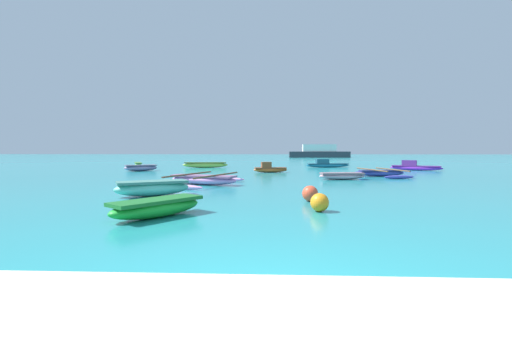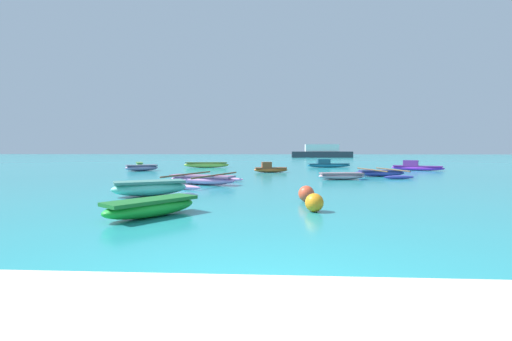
# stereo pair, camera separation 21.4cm
# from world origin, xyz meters

# --- Properties ---
(ground_plane) EXTENTS (240.00, 240.00, 0.00)m
(ground_plane) POSITION_xyz_m (0.00, 0.00, 0.00)
(ground_plane) COLOR teal
(moored_boat_0) EXTENTS (3.42, 4.51, 0.47)m
(moored_boat_0) POSITION_xyz_m (-2.89, 11.91, 0.22)
(moored_boat_0) COLOR #E390D7
(moored_boat_0) RESTS_ON ground_plane
(moored_boat_1) EXTENTS (3.96, 1.35, 0.73)m
(moored_boat_1) POSITION_xyz_m (4.85, 27.06, 0.26)
(moored_boat_1) COLOR teal
(moored_boat_1) RESTS_ON ground_plane
(moored_boat_2) EXTENTS (2.39, 0.98, 0.35)m
(moored_boat_2) POSITION_xyz_m (3.63, 14.76, 0.20)
(moored_boat_2) COLOR #D59DB0
(moored_boat_2) RESTS_ON ground_plane
(moored_boat_3) EXTENTS (1.63, 2.82, 0.49)m
(moored_boat_3) POSITION_xyz_m (-10.93, 24.98, 0.27)
(moored_boat_3) COLOR #6DC84D
(moored_boat_3) RESTS_ON ground_plane
(moored_boat_4) EXTENTS (3.83, 0.97, 0.48)m
(moored_boat_4) POSITION_xyz_m (-5.53, 26.00, 0.26)
(moored_boat_4) COLOR #B4C94E
(moored_boat_4) RESTS_ON ground_plane
(moored_boat_5) EXTENTS (2.35, 0.96, 0.71)m
(moored_boat_5) POSITION_xyz_m (-0.05, 20.17, 0.25)
(moored_boat_5) COLOR orange
(moored_boat_5) RESTS_ON ground_plane
(moored_boat_6) EXTENTS (1.95, 2.24, 0.40)m
(moored_boat_6) POSITION_xyz_m (-2.50, 4.78, 0.23)
(moored_boat_6) COLOR green
(moored_boat_6) RESTS_ON ground_plane
(moored_boat_7) EXTENTS (2.81, 4.15, 0.42)m
(moored_boat_7) POSITION_xyz_m (6.34, 17.08, 0.20)
(moored_boat_7) COLOR #3F42A8
(moored_boat_7) RESTS_ON ground_plane
(moored_boat_8) EXTENTS (3.44, 2.18, 0.75)m
(moored_boat_8) POSITION_xyz_m (10.64, 23.02, 0.26)
(moored_boat_8) COLOR purple
(moored_boat_8) RESTS_ON ground_plane
(moored_boat_9) EXTENTS (2.48, 1.87, 0.49)m
(moored_boat_9) POSITION_xyz_m (-3.81, 8.21, 0.27)
(moored_boat_9) COLOR #66CEB9
(moored_boat_9) RESTS_ON ground_plane
(moored_boat_10) EXTENTS (2.36, 1.90, 0.44)m
(moored_boat_10) POSITION_xyz_m (-9.25, 21.23, 0.25)
(moored_boat_10) COLOR #9984B3
(moored_boat_10) RESTS_ON ground_plane
(mooring_buoy_0) EXTENTS (0.45, 0.45, 0.45)m
(mooring_buoy_0) POSITION_xyz_m (1.22, 5.58, 0.23)
(mooring_buoy_0) COLOR orange
(mooring_buoy_0) RESTS_ON ground_plane
(mooring_buoy_2) EXTENTS (0.46, 0.46, 0.46)m
(mooring_buoy_2) POSITION_xyz_m (1.18, 7.24, 0.23)
(mooring_buoy_2) COLOR #E54C2D
(mooring_buoy_2) RESTS_ON ground_plane
(distant_ferry) EXTENTS (12.11, 2.66, 2.66)m
(distant_ferry) POSITION_xyz_m (9.76, 67.38, 1.08)
(distant_ferry) COLOR #2D333D
(distant_ferry) RESTS_ON ground_plane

